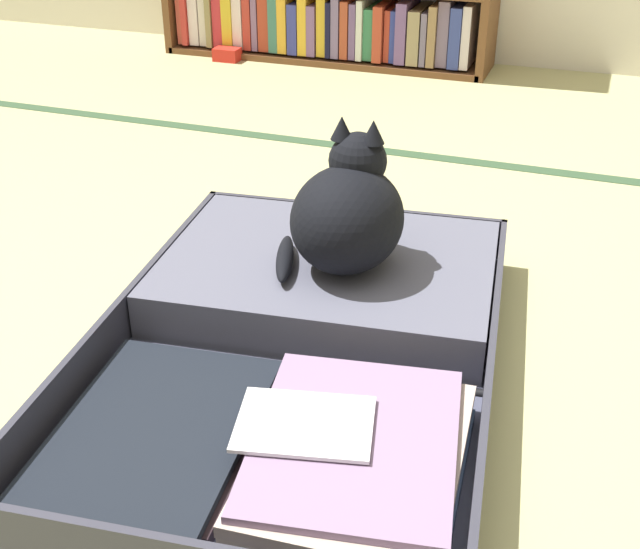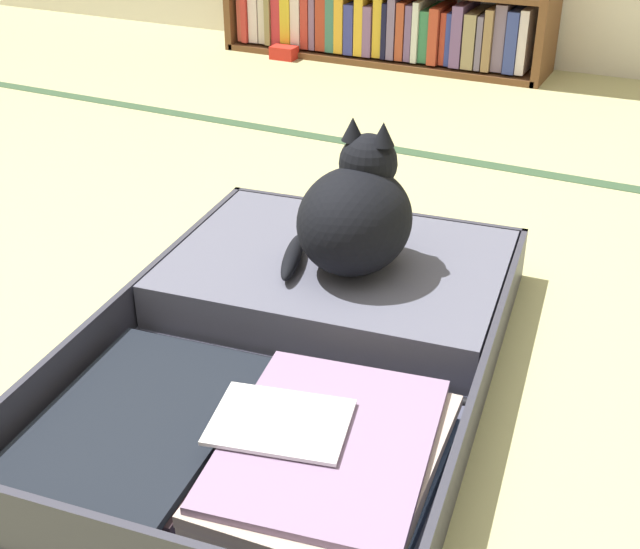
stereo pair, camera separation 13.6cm
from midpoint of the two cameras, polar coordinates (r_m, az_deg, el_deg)
The scene contains 5 objects.
ground_plane at distance 1.37m, azimuth -12.37°, elevation -10.68°, with size 10.00×10.00×0.00m, color tan.
tatami_border at distance 2.43m, azimuth 3.75°, elevation 8.32°, with size 4.80×0.05×0.00m.
open_suitcase at distance 1.49m, azimuth -3.13°, elevation -4.09°, with size 0.77×1.06×0.11m.
black_cat at distance 1.53m, azimuth -0.57°, elevation 4.12°, with size 0.26×0.25×0.28m.
small_red_pouch at distance 3.43m, azimuth -7.55°, elevation 14.71°, with size 0.10×0.07×0.05m.
Camera 1 is at (0.55, -0.89, 0.86)m, focal length 46.70 mm.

